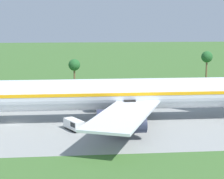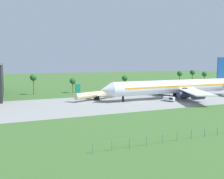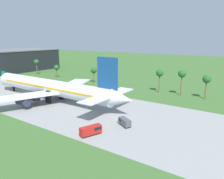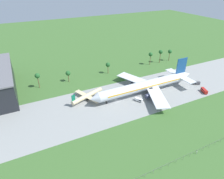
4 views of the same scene
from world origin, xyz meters
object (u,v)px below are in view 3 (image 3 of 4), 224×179
object	(u,v)px
jet_airliner	(52,87)
catering_van	(91,130)
baggage_tug	(124,122)
fuel_truck	(25,98)
regional_aircraft	(20,81)
terminal_building	(17,60)

from	to	relation	value
jet_airliner	catering_van	world-z (taller)	jet_airliner
jet_airliner	baggage_tug	world-z (taller)	jet_airliner
baggage_tug	fuel_truck	world-z (taller)	baggage_tug
jet_airliner	regional_aircraft	world-z (taller)	jet_airliner
terminal_building	catering_van	bearing A→B (deg)	-25.26
regional_aircraft	catering_van	bearing A→B (deg)	-19.80
jet_airliner	terminal_building	bearing A→B (deg)	154.82
jet_airliner	terminal_building	size ratio (longest dim) A/B	1.31
catering_van	terminal_building	size ratio (longest dim) A/B	0.11
regional_aircraft	terminal_building	xyz separation A→B (m)	(-58.42, 36.00, 5.95)
baggage_tug	fuel_truck	bearing A→B (deg)	-179.37
regional_aircraft	catering_van	size ratio (longest dim) A/B	3.54
baggage_tug	fuel_truck	distance (m)	50.60
fuel_truck	terminal_building	bearing A→B (deg)	148.85
terminal_building	jet_airliner	bearing A→B (deg)	-25.18
fuel_truck	catering_van	xyz separation A→B (m)	(46.39, -10.31, 0.23)
jet_airliner	baggage_tug	bearing A→B (deg)	-9.09
catering_van	terminal_building	distance (m)	148.08
regional_aircraft	fuel_truck	world-z (taller)	regional_aircraft
terminal_building	fuel_truck	bearing A→B (deg)	-31.15
fuel_truck	catering_van	world-z (taller)	catering_van
jet_airliner	catering_van	xyz separation A→B (m)	(36.48, -17.38, -4.35)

